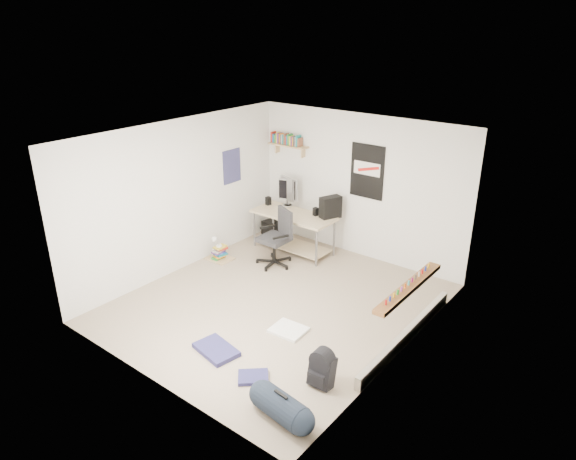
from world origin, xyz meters
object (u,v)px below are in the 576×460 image
Objects in this scene: desk at (293,232)px; office_chair at (274,238)px; backpack at (322,371)px; book_stack at (219,251)px; duffel_bag at (281,408)px.

office_chair reaches higher than desk.
desk reaches higher than backpack.
office_chair is 1.05m from book_stack.
desk is 0.67m from office_chair.
backpack is (2.43, -2.10, -0.29)m from office_chair.
office_chair reaches higher than backpack.
desk is 1.54× the size of office_chair.
backpack is at bearing -26.55° from book_stack.
duffel_bag is (2.40, -2.80, -0.35)m from office_chair.
duffel_bag reaches higher than book_stack.
book_stack is at bearing 150.35° from backpack.
book_stack is at bearing 151.55° from duffel_bag.
duffel_bag is at bearing -24.69° from office_chair.
office_chair reaches higher than book_stack.
office_chair is at bearing 136.16° from backpack.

